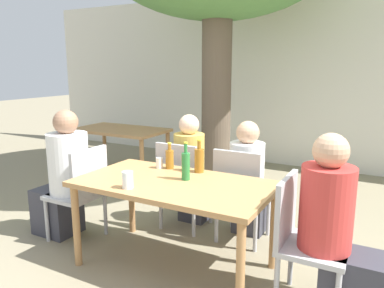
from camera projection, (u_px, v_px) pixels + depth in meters
ground_plane at (175, 266)px, 3.11m from camera, size 30.00×30.00×0.00m
cafe_building_wall at (294, 80)px, 6.02m from camera, size 10.00×0.08×2.80m
dining_table_front at (174, 191)px, 2.98m from camera, size 1.55×0.85×0.73m
dining_table_back at (121, 135)px, 5.47m from camera, size 1.34×0.76×0.73m
patio_chair_0 at (82, 189)px, 3.48m from camera, size 0.44×0.44×0.90m
patio_chair_1 at (301, 235)px, 2.53m from camera, size 0.44×0.44×0.90m
patio_chair_2 at (182, 181)px, 3.72m from camera, size 0.44×0.44×0.90m
patio_chair_3 at (240, 191)px, 3.43m from camera, size 0.44×0.44×0.90m
person_seated_0 at (64, 180)px, 3.58m from camera, size 0.59×0.37×1.24m
person_seated_1 at (338, 236)px, 2.42m from camera, size 0.57×0.34×1.22m
person_seated_2 at (193, 175)px, 3.92m from camera, size 0.31×0.56×1.16m
person_seated_3 at (249, 184)px, 3.63m from camera, size 0.33×0.56×1.14m
green_bottle_0 at (186, 165)px, 2.99m from camera, size 0.07×0.07×0.31m
amber_bottle_1 at (170, 159)px, 3.33m from camera, size 0.07×0.07×0.24m
amber_bottle_2 at (199, 160)px, 3.21m from camera, size 0.08×0.08×0.29m
drinking_glass_0 at (186, 164)px, 3.27m from camera, size 0.07×0.07×0.11m
drinking_glass_1 at (159, 163)px, 3.34m from camera, size 0.06×0.06×0.10m
drinking_glass_2 at (128, 180)px, 2.79m from camera, size 0.08×0.08×0.13m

